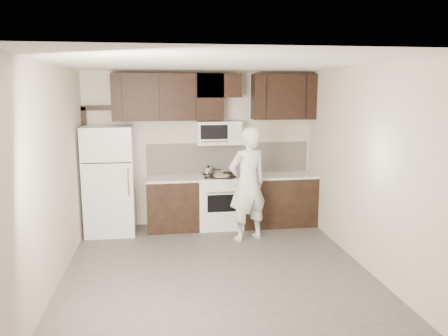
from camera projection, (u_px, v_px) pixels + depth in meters
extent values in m
plane|color=#4E4B49|center=(217.00, 272.00, 5.78)|extent=(4.50, 4.50, 0.00)
plane|color=beige|center=(200.00, 149.00, 7.73)|extent=(4.00, 0.00, 4.00)
plane|color=white|center=(216.00, 63.00, 5.30)|extent=(4.50, 4.50, 0.00)
cube|color=black|center=(173.00, 204.00, 7.52)|extent=(0.87, 0.62, 0.87)
cube|color=black|center=(277.00, 200.00, 7.79)|extent=(1.32, 0.62, 0.87)
cube|color=silver|center=(172.00, 178.00, 7.44)|extent=(0.87, 0.64, 0.04)
cube|color=silver|center=(278.00, 175.00, 7.71)|extent=(1.32, 0.64, 0.04)
cube|color=white|center=(220.00, 202.00, 7.64)|extent=(0.76, 0.62, 0.89)
cube|color=white|center=(220.00, 176.00, 7.56)|extent=(0.76, 0.62, 0.02)
cube|color=black|center=(222.00, 203.00, 7.33)|extent=(0.50, 0.01, 0.30)
cylinder|color=silver|center=(222.00, 192.00, 7.26)|extent=(0.55, 0.02, 0.02)
cylinder|color=black|center=(210.00, 177.00, 7.38)|extent=(0.20, 0.20, 0.03)
cylinder|color=black|center=(231.00, 176.00, 7.43)|extent=(0.20, 0.20, 0.03)
cylinder|color=black|center=(208.00, 174.00, 7.67)|extent=(0.20, 0.20, 0.03)
cylinder|color=black|center=(228.00, 173.00, 7.72)|extent=(0.20, 0.20, 0.03)
cube|color=beige|center=(228.00, 158.00, 7.82)|extent=(2.90, 0.02, 0.54)
cube|color=black|center=(168.00, 97.00, 7.32)|extent=(1.85, 0.35, 0.78)
cube|color=black|center=(284.00, 97.00, 7.61)|extent=(1.10, 0.35, 0.78)
cube|color=black|center=(218.00, 86.00, 7.41)|extent=(0.76, 0.35, 0.40)
cube|color=white|center=(219.00, 133.00, 7.54)|extent=(0.76, 0.38, 0.40)
cube|color=black|center=(214.00, 132.00, 7.33)|extent=(0.46, 0.01, 0.24)
cube|color=silver|center=(235.00, 132.00, 7.38)|extent=(0.18, 0.01, 0.24)
cylinder|color=silver|center=(214.00, 142.00, 7.33)|extent=(0.46, 0.02, 0.02)
cube|color=white|center=(110.00, 180.00, 7.24)|extent=(0.80, 0.72, 1.80)
cube|color=black|center=(106.00, 163.00, 6.83)|extent=(0.77, 0.01, 0.02)
cylinder|color=silver|center=(128.00, 182.00, 6.90)|extent=(0.03, 0.03, 0.45)
cube|color=black|center=(87.00, 169.00, 7.47)|extent=(0.08, 0.08, 2.10)
cube|color=black|center=(96.00, 108.00, 7.32)|extent=(0.50, 0.08, 0.08)
cylinder|color=silver|center=(208.00, 171.00, 7.66)|extent=(0.18, 0.18, 0.13)
sphere|color=black|center=(208.00, 166.00, 7.65)|extent=(0.04, 0.04, 0.04)
cylinder|color=black|center=(216.00, 169.00, 7.68)|extent=(0.17, 0.02, 0.02)
cube|color=black|center=(221.00, 177.00, 7.42)|extent=(0.48, 0.40, 0.02)
cylinder|color=beige|center=(221.00, 176.00, 7.41)|extent=(0.34, 0.34, 0.02)
imported|color=white|center=(248.00, 184.00, 6.89)|extent=(0.78, 0.64, 1.82)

